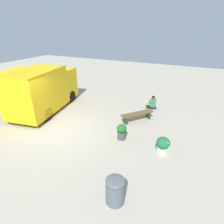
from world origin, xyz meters
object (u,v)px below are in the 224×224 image
Objects in this scene: plaza_bench at (137,115)px; person_customer at (152,104)px; trash_bin at (115,190)px; food_truck at (44,90)px; planter_flowering_near at (163,145)px; planter_flowering_far at (122,131)px.

person_customer is at bearing -9.01° from plaza_bench.
person_customer is 7.20m from trash_bin.
plaza_bench is at bearing 11.31° from trash_bin.
food_truck is 7.43× the size of planter_flowering_near.
planter_flowering_far reaches higher than planter_flowering_near.
food_truck is 3.06× the size of plaza_bench.
food_truck reaches higher than person_customer.
planter_flowering_near is (-4.22, -1.49, 0.06)m from person_customer.
planter_flowering_far is at bearing 174.25° from person_customer.
planter_flowering_far is at bearing 177.61° from plaza_bench.
plaza_bench is (2.00, -0.08, -0.04)m from planter_flowering_far.
trash_bin is at bearing -122.08° from food_truck.
food_truck reaches higher than planter_flowering_near.
planter_flowering_near is at bearing -14.96° from trash_bin.
food_truck is at bearing 99.70° from plaza_bench.
food_truck is 7.89m from trash_bin.
planter_flowering_far is 3.32m from trash_bin.
plaza_bench is at bearing -80.30° from food_truck.
plaza_bench is at bearing 39.69° from planter_flowering_near.
person_customer reaches higher than planter_flowering_near.
trash_bin reaches higher than planter_flowering_far.
plaza_bench is at bearing -2.39° from planter_flowering_far.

